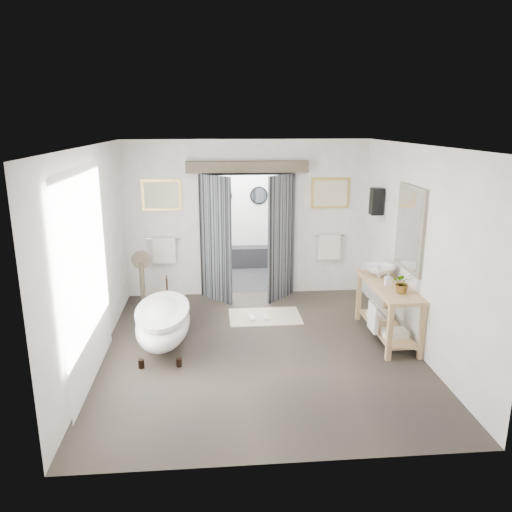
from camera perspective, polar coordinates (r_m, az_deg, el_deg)
The scene contains 13 objects.
ground_plane at distance 7.37m, azimuth 0.41°, elevation -10.66°, with size 5.00×5.00×0.00m, color #463E32.
room_shell at distance 6.65m, azimuth 0.23°, elevation 3.43°, with size 4.52×5.02×2.91m.
shower_room at distance 10.86m, azimuth -1.54°, elevation 2.91°, with size 2.22×2.01×2.51m.
back_wall_dressing at distance 9.09m, azimuth -0.93°, elevation 4.73°, with size 3.82×0.71×2.52m.
clawfoot_tub at distance 7.39m, azimuth -10.57°, elevation -7.39°, with size 0.77×1.71×0.84m.
vanity at distance 7.81m, azimuth 14.72°, elevation -5.62°, with size 0.57×1.60×0.85m.
pedestal_mirror at distance 8.83m, azimuth -12.85°, elevation -3.33°, with size 0.32×0.21×1.09m.
rug at distance 8.52m, azimuth 1.03°, elevation -6.93°, with size 1.20×0.80×0.01m, color beige.
slippers at distance 8.38m, azimuth 0.30°, elevation -7.07°, with size 0.36×0.26×0.05m.
basin at distance 8.08m, azimuth 13.95°, elevation -1.66°, with size 0.48×0.48×0.17m, color white.
plant at distance 7.34m, azimuth 16.45°, elevation -2.95°, with size 0.28×0.24×0.31m, color gray.
soap_bottle_a at distance 7.64m, azimuth 14.86°, elevation -2.57°, with size 0.09×0.09×0.20m, color gray.
soap_bottle_b at distance 8.19m, azimuth 13.76°, elevation -1.49°, with size 0.12×0.12×0.15m, color gray.
Camera 1 is at (-0.62, -6.60, 3.21)m, focal length 35.00 mm.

